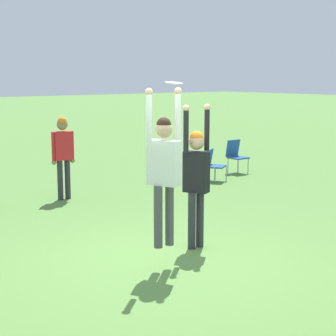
% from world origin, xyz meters
% --- Properties ---
extents(ground_plane, '(120.00, 120.00, 0.00)m').
position_xyz_m(ground_plane, '(0.00, 0.00, 0.00)').
color(ground_plane, '#56843D').
extents(person_jumping, '(0.59, 0.48, 2.18)m').
position_xyz_m(person_jumping, '(-0.32, -0.29, 1.48)').
color(person_jumping, '#4C4C51').
rests_on(person_jumping, ground_plane).
extents(person_defending, '(0.53, 0.42, 2.23)m').
position_xyz_m(person_defending, '(0.66, 0.14, 1.19)').
color(person_defending, '#2D2D38').
rests_on(person_defending, ground_plane).
extents(frisbee, '(0.26, 0.26, 0.04)m').
position_xyz_m(frisbee, '(0.07, -0.03, 2.55)').
color(frisbee, white).
extents(camping_chair_3, '(0.65, 0.71, 0.79)m').
position_xyz_m(camping_chair_3, '(4.71, 4.09, 0.46)').
color(camping_chair_3, gray).
rests_on(camping_chair_3, ground_plane).
extents(camping_chair_5, '(0.46, 0.50, 0.91)m').
position_xyz_m(camping_chair_5, '(6.02, 4.55, 0.53)').
color(camping_chair_5, gray).
rests_on(camping_chair_5, ground_plane).
extents(person_spectator_near, '(0.55, 0.25, 1.78)m').
position_xyz_m(person_spectator_near, '(0.73, 4.52, 1.08)').
color(person_spectator_near, '#2D2D38').
rests_on(person_spectator_near, ground_plane).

